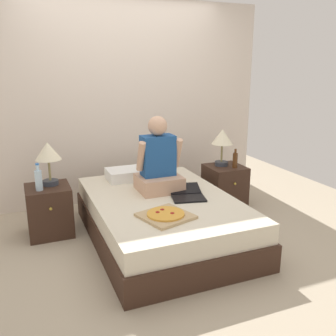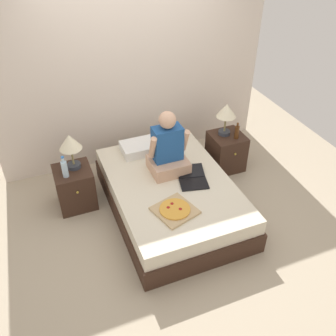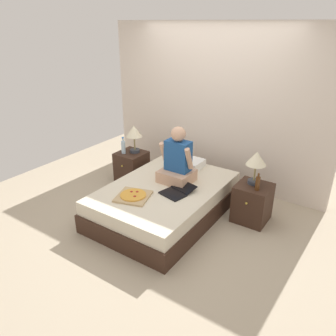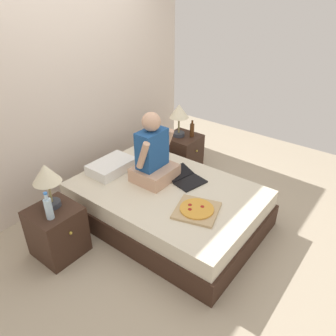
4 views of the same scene
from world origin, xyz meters
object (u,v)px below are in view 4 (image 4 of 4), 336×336
nightstand_left (57,231)px  lamp_on_right_nightstand (179,113)px  nightstand_right (182,153)px  laptop (186,179)px  person_seated (153,156)px  lamp_on_left_nightstand (46,177)px  pizza_box (197,210)px  water_bottle (49,208)px  bed (167,204)px  beer_bottle (192,130)px

nightstand_left → lamp_on_right_nightstand: size_ratio=1.16×
nightstand_right → laptop: bearing=-142.2°
person_seated → laptop: (0.19, -0.31, -0.27)m
lamp_on_left_nightstand → pizza_box: bearing=-51.6°
nightstand_right → water_bottle: bearing=-177.6°
lamp_on_right_nightstand → nightstand_left: bearing=-178.6°
lamp_on_left_nightstand → water_bottle: size_ratio=1.63×
nightstand_left → pizza_box: size_ratio=1.04×
nightstand_left → person_seated: 1.23m
water_bottle → pizza_box: bearing=-43.9°
nightstand_left → nightstand_right: size_ratio=1.00×
lamp_on_left_nightstand → nightstand_right: bearing=-1.4°
laptop → pizza_box: bearing=-134.7°
nightstand_left → water_bottle: 0.39m
bed → water_bottle: (-1.13, 0.45, 0.41)m
lamp_on_left_nightstand → bed: bearing=-30.4°
beer_bottle → laptop: bearing=-149.1°
beer_bottle → laptop: 1.04m
nightstand_right → person_seated: bearing=-162.6°
nightstand_right → laptop: nightstand_right is taller
pizza_box → laptop: bearing=45.3°
bed → beer_bottle: size_ratio=8.76×
nightstand_left → laptop: nightstand_left is taller
bed → nightstand_right: nightstand_right is taller
beer_bottle → laptop: beer_bottle is taller
water_bottle → pizza_box: size_ratio=0.55×
pizza_box → bed: bearing=72.2°
person_seated → pizza_box: size_ratio=1.57×
lamp_on_right_nightstand → pizza_box: bearing=-137.5°
bed → lamp_on_left_nightstand: 1.33m
nightstand_left → pizza_box: (0.89, -1.02, 0.20)m
bed → pizza_box: 0.56m
pizza_box → lamp_on_left_nightstand: bearing=128.4°
lamp_on_left_nightstand → pizza_box: (0.85, -1.07, -0.39)m
bed → water_bottle: bearing=158.2°
water_bottle → pizza_box: (0.97, -0.93, -0.17)m
lamp_on_right_nightstand → beer_bottle: 0.29m
lamp_on_right_nightstand → pizza_box: (-1.17, -1.07, -0.39)m
nightstand_right → lamp_on_right_nightstand: lamp_on_right_nightstand is taller
nightstand_right → pizza_box: bearing=-139.6°
bed → person_seated: bearing=77.5°
bed → nightstand_right: bearing=27.3°
water_bottle → beer_bottle: (2.24, -0.01, -0.02)m
nightstand_left → lamp_on_left_nightstand: (0.04, 0.05, 0.59)m
bed → person_seated: (0.05, 0.23, 0.51)m
beer_bottle → water_bottle: bearing=179.7°
nightstand_right → lamp_on_right_nightstand: 0.59m
bed → nightstand_left: 1.18m
nightstand_left → laptop: bearing=-26.0°
bed → nightstand_right: (1.05, 0.54, 0.04)m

